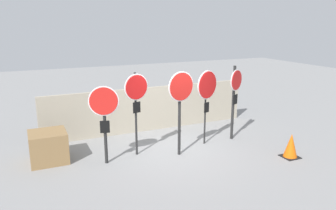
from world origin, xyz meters
name	(u,v)px	position (x,y,z in m)	size (l,w,h in m)	color
ground_plane	(176,151)	(0.00, 0.00, 0.00)	(40.00, 40.00, 0.00)	gray
fence_back	(150,109)	(0.00, 2.18, 0.78)	(7.45, 0.12, 1.56)	#A89E89
stop_sign_0	(104,111)	(-2.14, -0.03, 1.49)	(0.78, 0.24, 2.17)	black
stop_sign_1	(136,96)	(-1.16, 0.20, 1.77)	(0.73, 0.20, 2.42)	black
stop_sign_2	(181,97)	(-0.04, -0.32, 1.74)	(0.83, 0.21, 2.46)	black
stop_sign_3	(207,90)	(1.10, 0.15, 1.77)	(0.84, 0.34, 2.36)	black
stop_sign_4	(235,92)	(2.15, 0.17, 1.59)	(0.62, 0.33, 2.43)	black
traffic_cone_0	(291,146)	(2.78, -1.76, 0.34)	(0.47, 0.47, 0.70)	black
storage_crate	(48,147)	(-3.55, 0.78, 0.43)	(0.99, 0.96, 0.85)	olive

